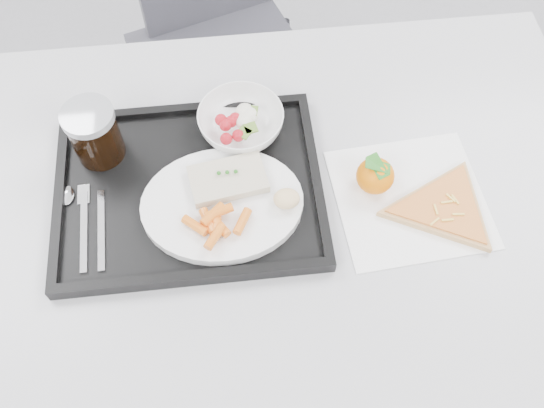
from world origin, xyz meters
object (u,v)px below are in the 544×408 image
chair (221,22)px  pizza_slice (444,208)px  dinner_plate (222,204)px  salad_bowl (241,122)px  table (267,221)px  cola_glass (94,133)px  tangerine (375,176)px  tray (189,189)px

chair → pizza_slice: 0.83m
dinner_plate → salad_bowl: (0.04, 0.16, 0.01)m
pizza_slice → table: bearing=170.4°
chair → cola_glass: bearing=-112.9°
cola_glass → salad_bowl: bearing=4.8°
tangerine → pizza_slice: tangerine is taller
salad_bowl → tangerine: tangerine is taller
dinner_plate → tangerine: size_ratio=4.00×
chair → cola_glass: size_ratio=8.61×
chair → tangerine: bearing=-70.5°
salad_bowl → dinner_plate: bearing=-106.0°
chair → pizza_slice: chair is taller
salad_bowl → pizza_slice: size_ratio=0.65×
chair → tangerine: chair is taller
salad_bowl → cola_glass: 0.25m
chair → tray: 0.68m
dinner_plate → pizza_slice: size_ratio=1.16×
salad_bowl → tangerine: size_ratio=2.26×
dinner_plate → cola_glass: size_ratio=2.50×
tray → tangerine: size_ratio=6.67×
table → dinner_plate: 0.12m
tray → dinner_plate: (0.05, -0.04, 0.02)m
dinner_plate → table: bearing=8.0°
chair → cola_glass: 0.66m
table → tangerine: size_ratio=17.79×
salad_bowl → tangerine: bearing=-32.1°
table → dinner_plate: size_ratio=4.44×
cola_glass → pizza_slice: 0.60m
chair → tangerine: (0.23, -0.66, 0.25)m
salad_bowl → pizza_slice: salad_bowl is taller
tray → salad_bowl: size_ratio=2.96×
dinner_plate → pizza_slice: 0.37m
table → salad_bowl: 0.18m
chair → table: bearing=-85.8°
tray → cola_glass: bearing=148.7°
tangerine → salad_bowl: bearing=147.9°
chair → tray: size_ratio=2.07×
table → cola_glass: cola_glass is taller
chair → pizza_slice: bearing=-64.5°
tangerine → pizza_slice: size_ratio=0.29×
tray → cola_glass: (-0.15, 0.09, 0.06)m
pizza_slice → tangerine: bearing=151.1°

